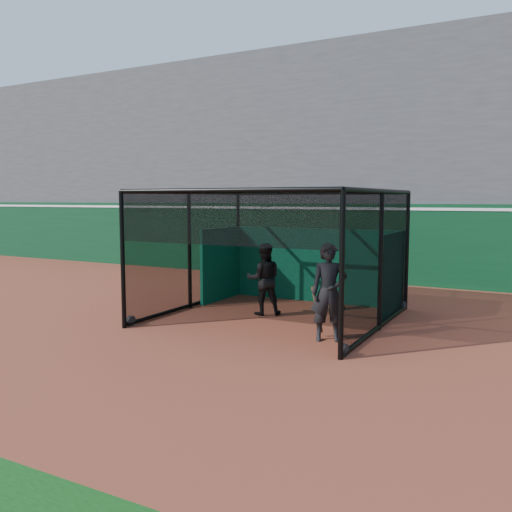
% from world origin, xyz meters
% --- Properties ---
extents(ground, '(120.00, 120.00, 0.00)m').
position_xyz_m(ground, '(0.00, 0.00, 0.00)').
color(ground, brown).
rests_on(ground, ground).
extents(outfield_wall, '(50.00, 0.50, 2.50)m').
position_xyz_m(outfield_wall, '(0.00, 8.50, 1.29)').
color(outfield_wall, '#0A391C').
rests_on(outfield_wall, ground).
extents(grandstand, '(50.00, 7.85, 8.95)m').
position_xyz_m(grandstand, '(0.00, 12.27, 4.48)').
color(grandstand, '#4C4C4F').
rests_on(grandstand, ground).
extents(batting_cage, '(4.76, 4.79, 2.80)m').
position_xyz_m(batting_cage, '(0.45, 2.30, 1.40)').
color(batting_cage, black).
rests_on(batting_cage, ground).
extents(batter, '(1.01, 0.96, 1.65)m').
position_xyz_m(batter, '(0.05, 2.47, 0.82)').
color(batter, black).
rests_on(batter, ground).
extents(on_deck_player, '(0.79, 0.68, 1.84)m').
position_xyz_m(on_deck_player, '(2.18, 0.98, 0.92)').
color(on_deck_player, black).
rests_on(on_deck_player, ground).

